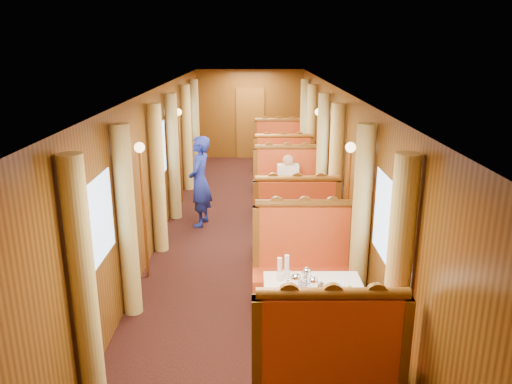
{
  "coord_description": "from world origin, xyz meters",
  "views": [
    {
      "loc": [
        0.13,
        -8.24,
        3.21
      ],
      "look_at": [
        0.15,
        -1.04,
        1.05
      ],
      "focal_mm": 35.0,
      "sensor_mm": 36.0,
      "label": 1
    }
  ],
  "objects_px": {
    "tea_tray": "(306,287)",
    "banquette_mid_fwd": "(295,230)",
    "banquette_far_fwd": "(283,173)",
    "rose_vase_far": "(282,142)",
    "teapot_left": "(296,284)",
    "passenger": "(288,180)",
    "table_far": "(280,165)",
    "teapot_right": "(313,286)",
    "banquette_near_aft": "(304,272)",
    "table_near": "(313,318)",
    "steward": "(200,182)",
    "table_mid": "(290,212)",
    "teapot_back": "(306,276)",
    "banquette_mid_aft": "(287,192)",
    "fruit_plate": "(348,291)",
    "banquette_near_fwd": "(326,374)",
    "banquette_far_aft": "(279,154)",
    "rose_vase_mid": "(291,182)"
  },
  "relations": [
    {
      "from": "banquette_near_aft",
      "to": "table_far",
      "type": "xyz_separation_m",
      "value": [
        0.0,
        5.99,
        -0.05
      ]
    },
    {
      "from": "fruit_plate",
      "to": "rose_vase_far",
      "type": "xyz_separation_m",
      "value": [
        -0.3,
        7.14,
        0.16
      ]
    },
    {
      "from": "fruit_plate",
      "to": "steward",
      "type": "relative_size",
      "value": 0.14
    },
    {
      "from": "table_far",
      "to": "teapot_right",
      "type": "bearing_deg",
      "value": -90.2
    },
    {
      "from": "teapot_right",
      "to": "table_far",
      "type": "bearing_deg",
      "value": 69.41
    },
    {
      "from": "passenger",
      "to": "table_mid",
      "type": "bearing_deg",
      "value": -90.0
    },
    {
      "from": "banquette_mid_fwd",
      "to": "rose_vase_mid",
      "type": "bearing_deg",
      "value": 90.49
    },
    {
      "from": "banquette_near_fwd",
      "to": "banquette_near_aft",
      "type": "height_order",
      "value": "same"
    },
    {
      "from": "banquette_mid_aft",
      "to": "banquette_far_aft",
      "type": "height_order",
      "value": "same"
    },
    {
      "from": "banquette_near_fwd",
      "to": "teapot_back",
      "type": "relative_size",
      "value": 8.55
    },
    {
      "from": "banquette_mid_aft",
      "to": "rose_vase_mid",
      "type": "xyz_separation_m",
      "value": [
        -0.01,
        -1.04,
        0.5
      ]
    },
    {
      "from": "table_near",
      "to": "passenger",
      "type": "height_order",
      "value": "passenger"
    },
    {
      "from": "banquette_far_aft",
      "to": "teapot_back",
      "type": "relative_size",
      "value": 8.55
    },
    {
      "from": "rose_vase_far",
      "to": "passenger",
      "type": "height_order",
      "value": "passenger"
    },
    {
      "from": "table_near",
      "to": "steward",
      "type": "bearing_deg",
      "value": 112.51
    },
    {
      "from": "teapot_left",
      "to": "teapot_back",
      "type": "relative_size",
      "value": 1.08
    },
    {
      "from": "table_far",
      "to": "rose_vase_far",
      "type": "relative_size",
      "value": 2.92
    },
    {
      "from": "table_mid",
      "to": "tea_tray",
      "type": "xyz_separation_m",
      "value": [
        -0.08,
        -3.53,
        0.38
      ]
    },
    {
      "from": "table_mid",
      "to": "fruit_plate",
      "type": "distance_m",
      "value": 3.69
    },
    {
      "from": "banquette_mid_aft",
      "to": "passenger",
      "type": "distance_m",
      "value": 0.39
    },
    {
      "from": "banquette_far_fwd",
      "to": "rose_vase_far",
      "type": "height_order",
      "value": "banquette_far_fwd"
    },
    {
      "from": "table_far",
      "to": "banquette_near_fwd",
      "type": "bearing_deg",
      "value": -90.0
    },
    {
      "from": "banquette_mid_aft",
      "to": "banquette_far_aft",
      "type": "xyz_separation_m",
      "value": [
        0.0,
        3.5,
        0.0
      ]
    },
    {
      "from": "teapot_right",
      "to": "table_near",
      "type": "bearing_deg",
      "value": 58.26
    },
    {
      "from": "banquette_mid_aft",
      "to": "fruit_plate",
      "type": "distance_m",
      "value": 4.69
    },
    {
      "from": "table_near",
      "to": "teapot_back",
      "type": "relative_size",
      "value": 6.7
    },
    {
      "from": "tea_tray",
      "to": "steward",
      "type": "distance_m",
      "value": 4.2
    },
    {
      "from": "teapot_left",
      "to": "passenger",
      "type": "bearing_deg",
      "value": 86.69
    },
    {
      "from": "banquette_mid_fwd",
      "to": "banquette_near_aft",
      "type": "bearing_deg",
      "value": -90.0
    },
    {
      "from": "table_mid",
      "to": "banquette_far_aft",
      "type": "relative_size",
      "value": 0.78
    },
    {
      "from": "teapot_left",
      "to": "banquette_mid_aft",
      "type": "bearing_deg",
      "value": 86.82
    },
    {
      "from": "banquette_near_fwd",
      "to": "banquette_far_fwd",
      "type": "relative_size",
      "value": 1.0
    },
    {
      "from": "table_mid",
      "to": "passenger",
      "type": "height_order",
      "value": "passenger"
    },
    {
      "from": "banquette_near_aft",
      "to": "passenger",
      "type": "height_order",
      "value": "banquette_near_aft"
    },
    {
      "from": "steward",
      "to": "teapot_left",
      "type": "bearing_deg",
      "value": 29.55
    },
    {
      "from": "teapot_left",
      "to": "steward",
      "type": "bearing_deg",
      "value": 108.92
    },
    {
      "from": "table_near",
      "to": "banquette_near_aft",
      "type": "distance_m",
      "value": 1.02
    },
    {
      "from": "rose_vase_mid",
      "to": "steward",
      "type": "height_order",
      "value": "steward"
    },
    {
      "from": "tea_tray",
      "to": "banquette_mid_fwd",
      "type": "bearing_deg",
      "value": 88.12
    },
    {
      "from": "banquette_far_aft",
      "to": "rose_vase_mid",
      "type": "xyz_separation_m",
      "value": [
        -0.01,
        -4.54,
        0.5
      ]
    },
    {
      "from": "table_mid",
      "to": "table_near",
      "type": "bearing_deg",
      "value": -90.0
    },
    {
      "from": "table_far",
      "to": "fruit_plate",
      "type": "bearing_deg",
      "value": -87.37
    },
    {
      "from": "rose_vase_mid",
      "to": "steward",
      "type": "relative_size",
      "value": 0.22
    },
    {
      "from": "table_far",
      "to": "teapot_right",
      "type": "distance_m",
      "value": 7.14
    },
    {
      "from": "banquette_near_aft",
      "to": "banquette_far_fwd",
      "type": "xyz_separation_m",
      "value": [
        0.0,
        4.97,
        0.0
      ]
    },
    {
      "from": "banquette_near_aft",
      "to": "banquette_mid_fwd",
      "type": "distance_m",
      "value": 1.47
    },
    {
      "from": "banquette_near_aft",
      "to": "passenger",
      "type": "xyz_separation_m",
      "value": [
        -0.0,
        3.27,
        0.32
      ]
    },
    {
      "from": "table_mid",
      "to": "banquette_far_fwd",
      "type": "bearing_deg",
      "value": 90.0
    },
    {
      "from": "tea_tray",
      "to": "rose_vase_far",
      "type": "bearing_deg",
      "value": 89.05
    },
    {
      "from": "banquette_mid_aft",
      "to": "banquette_mid_fwd",
      "type": "bearing_deg",
      "value": -90.0
    }
  ]
}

